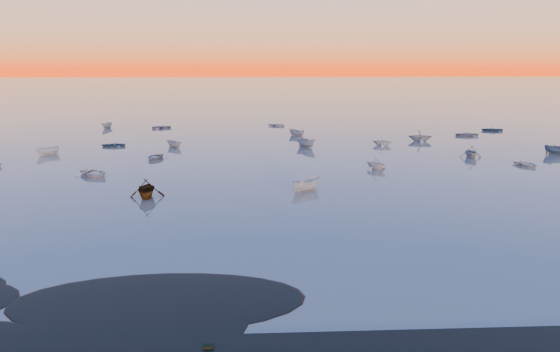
{
  "coord_description": "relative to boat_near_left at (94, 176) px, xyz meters",
  "views": [
    {
      "loc": [
        -1.65,
        -27.07,
        12.93
      ],
      "look_at": [
        1.19,
        28.0,
        1.16
      ],
      "focal_mm": 35.0,
      "sensor_mm": 36.0,
      "label": 1
    }
  ],
  "objects": [
    {
      "name": "mud_lobes",
      "position": [
        19.63,
        -35.5,
        0.01
      ],
      "size": [
        140.0,
        6.0,
        0.07
      ],
      "primitive_type": null,
      "color": "black",
      "rests_on": "ground"
    },
    {
      "name": "boat_near_left",
      "position": [
        0.0,
        0.0,
        0.0
      ],
      "size": [
        4.43,
        4.38,
        1.1
      ],
      "primitive_type": "imported",
      "rotation": [
        0.0,
        0.0,
        0.77
      ],
      "color": "silver",
      "rests_on": "ground"
    },
    {
      "name": "boat_near_right",
      "position": [
        47.54,
        9.65,
        0.0
      ],
      "size": [
        3.7,
        1.84,
        1.27
      ],
      "primitive_type": "imported",
      "rotation": [
        0.0,
        0.0,
        3.08
      ],
      "color": "gray",
      "rests_on": "ground"
    },
    {
      "name": "boat_near_center",
      "position": [
        23.38,
        -8.03,
        0.0
      ],
      "size": [
        3.32,
        3.74,
        1.23
      ],
      "primitive_type": "imported",
      "rotation": [
        0.0,
        0.0,
        2.21
      ],
      "color": "silver",
      "rests_on": "ground"
    },
    {
      "name": "moored_fleet",
      "position": [
        19.63,
        18.5,
        0.0
      ],
      "size": [
        124.0,
        58.0,
        1.2
      ],
      "primitive_type": null,
      "color": "silver",
      "rests_on": "ground"
    },
    {
      "name": "ground",
      "position": [
        19.63,
        65.5,
        0.0
      ],
      "size": [
        600.0,
        600.0,
        0.0
      ],
      "primitive_type": "plane",
      "color": "#6E615C",
      "rests_on": "ground"
    }
  ]
}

